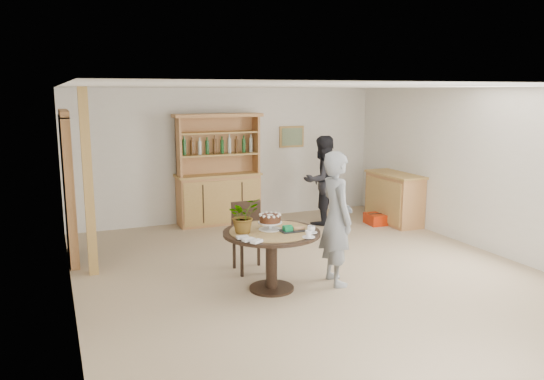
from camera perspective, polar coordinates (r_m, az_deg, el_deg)
The scene contains 17 objects.
ground at distance 7.24m, azimuth 4.31°, elevation -9.14°, with size 7.00×7.00×0.00m, color tan.
room_shell at distance 6.86m, azimuth 4.51°, elevation 4.70°, with size 6.04×7.04×2.52m.
doorway at distance 8.16m, azimuth -21.14°, elevation 0.47°, with size 0.13×1.10×2.18m.
pine_post at distance 7.36m, azimuth -19.17°, elevation 0.69°, with size 0.12×0.12×2.50m, color tan.
hutch at distance 9.87m, azimuth -5.79°, elevation 0.33°, with size 1.62×0.54×2.04m.
sideboard at distance 10.16m, azimuth 13.02°, elevation -0.84°, with size 0.54×1.26×0.94m.
dining_table at distance 6.55m, azimuth -0.04°, elevation -5.69°, with size 1.20×1.20×0.76m.
dining_chair at distance 7.31m, azimuth -2.54°, elevation -4.52°, with size 0.44×0.44×0.95m.
birthday_cake at distance 6.52m, azimuth -0.21°, elevation -3.23°, with size 0.30×0.30×0.20m.
flower_vase at distance 6.38m, azimuth -3.12°, elevation -2.75°, with size 0.38×0.33×0.42m, color #3F7233.
gift_tray at distance 6.48m, azimuth 2.14°, elevation -4.23°, with size 0.30×0.20×0.08m.
coffee_cup_a at distance 6.42m, azimuth 4.24°, elevation -4.27°, with size 0.15×0.15×0.09m.
coffee_cup_b at distance 6.22m, azimuth 3.96°, elevation -4.79°, with size 0.15×0.15×0.08m.
napkins at distance 6.08m, azimuth -2.47°, elevation -5.33°, with size 0.24×0.33×0.03m.
teen_boy at distance 6.76m, azimuth 6.95°, elevation -3.04°, with size 0.62×0.41×1.71m, color gray.
adult_person at distance 9.80m, azimuth 5.42°, elevation 1.05°, with size 0.80×0.62×1.64m, color black.
red_suitcase at distance 10.11m, azimuth 11.79°, elevation -3.01°, with size 0.63×0.44×0.21m.
Camera 1 is at (-3.13, -6.05, 2.45)m, focal length 35.00 mm.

